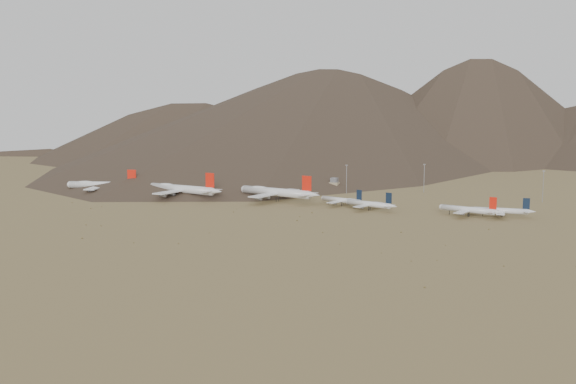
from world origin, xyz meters
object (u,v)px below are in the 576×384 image
at_px(widebody_west, 103,185).
at_px(control_tower, 334,185).
at_px(narrowbody_b, 370,204).
at_px(narrowbody_a, 343,200).
at_px(widebody_east, 276,192).
at_px(widebody_centre, 182,189).

xyz_separation_m(widebody_west, control_tower, (186.61, 92.41, -2.00)).
relative_size(narrowbody_b, control_tower, 3.59).
xyz_separation_m(narrowbody_a, control_tower, (-34.34, 83.15, 0.79)).
height_order(widebody_east, control_tower, widebody_east).
distance_m(widebody_centre, narrowbody_b, 162.68).
bearing_deg(narrowbody_b, control_tower, 138.52).
bearing_deg(widebody_centre, widebody_west, -172.09).
height_order(widebody_west, narrowbody_b, widebody_west).
distance_m(widebody_centre, narrowbody_a, 138.13).
bearing_deg(control_tower, widebody_east, -105.63).
height_order(widebody_centre, narrowbody_a, widebody_centre).
bearing_deg(widebody_west, widebody_centre, -17.17).
relative_size(widebody_west, widebody_centre, 0.90).
xyz_separation_m(widebody_centre, widebody_east, (80.69, 12.68, -0.07)).
bearing_deg(widebody_east, narrowbody_b, 1.69).
bearing_deg(narrowbody_a, widebody_west, -160.10).
relative_size(widebody_centre, widebody_east, 1.02).
distance_m(widebody_west, widebody_centre, 83.28).
relative_size(widebody_west, control_tower, 5.78).
relative_size(narrowbody_a, control_tower, 3.41).
relative_size(narrowbody_a, narrowbody_b, 0.95).
bearing_deg(widebody_east, widebody_west, -164.47).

